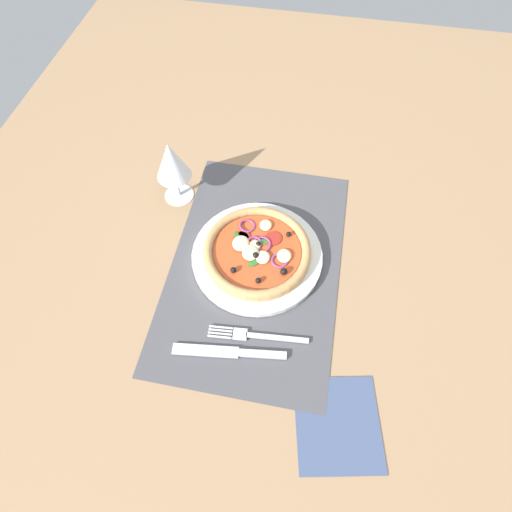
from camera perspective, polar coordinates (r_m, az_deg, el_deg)
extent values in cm
cube|color=#9E7A56|center=(83.00, -0.06, -1.73)|extent=(190.00, 140.00, 2.40)
cube|color=#4C4C51|center=(81.79, -0.06, -1.24)|extent=(51.70, 32.92, 0.40)
cylinder|color=silver|center=(81.88, -0.13, 0.07)|extent=(25.83, 25.83, 1.39)
cylinder|color=tan|center=(80.87, -0.13, 0.52)|extent=(20.95, 20.95, 1.00)
torus|color=tan|center=(80.15, -0.13, 0.85)|extent=(21.07, 21.07, 1.80)
cylinder|color=#C64C23|center=(80.32, -0.13, 0.77)|extent=(17.18, 17.18, 0.30)
ellipsoid|color=beige|center=(78.93, 0.99, -0.02)|extent=(3.03, 2.73, 0.91)
ellipsoid|color=beige|center=(80.36, -0.15, 1.50)|extent=(2.47, 2.22, 0.74)
ellipsoid|color=beige|center=(80.47, -2.12, 1.78)|extent=(3.65, 3.29, 1.10)
ellipsoid|color=beige|center=(83.10, 1.36, 4.29)|extent=(2.74, 2.47, 0.82)
ellipsoid|color=beige|center=(79.24, -0.77, 0.47)|extent=(3.59, 3.23, 1.08)
ellipsoid|color=beige|center=(79.14, 3.91, 0.04)|extent=(3.11, 2.80, 0.93)
sphere|color=black|center=(80.37, 0.13, 1.69)|extent=(1.02, 1.02, 1.02)
sphere|color=black|center=(77.10, 3.85, -2.15)|extent=(1.36, 1.36, 1.36)
sphere|color=black|center=(76.15, 0.32, -3.40)|extent=(1.09, 1.09, 1.09)
sphere|color=black|center=(78.80, -0.38, 0.13)|extent=(1.33, 1.33, 1.33)
sphere|color=black|center=(81.91, 4.53, 3.02)|extent=(1.03, 1.03, 1.03)
sphere|color=black|center=(77.31, -3.15, -1.95)|extent=(1.15, 1.15, 1.15)
torus|color=#8E3D75|center=(80.76, -0.23, 1.77)|extent=(3.22, 3.16, 1.30)
torus|color=#8E3D75|center=(83.18, -1.22, 4.18)|extent=(3.38, 3.37, 0.98)
torus|color=#8E3D75|center=(79.01, 3.33, -0.34)|extent=(3.34, 3.32, 0.74)
torus|color=#8E3D75|center=(80.61, 0.74, 1.60)|extent=(3.88, 3.88, 0.83)
cylinder|color=#A3281E|center=(80.81, -0.61, 1.69)|extent=(2.40, 2.40, 0.30)
cylinder|color=#A3281E|center=(81.59, 2.37, 2.44)|extent=(3.31, 3.31, 0.30)
cylinder|color=#A3281E|center=(81.62, -2.07, 2.48)|extent=(3.07, 3.07, 0.30)
cylinder|color=#A3281E|center=(81.89, -1.72, 2.78)|extent=(2.48, 2.48, 0.30)
ellipsoid|color=#2D6B28|center=(81.74, -2.60, 2.64)|extent=(3.13, 2.55, 0.30)
ellipsoid|color=#2D6B28|center=(78.52, -0.36, -0.84)|extent=(2.96, 2.98, 0.30)
ellipsoid|color=#2D6B28|center=(81.01, 0.86, 1.96)|extent=(2.24, 3.10, 0.30)
ellipsoid|color=#2D6B28|center=(79.94, -1.35, 0.78)|extent=(2.97, 1.78, 0.30)
cube|color=silver|center=(74.85, 2.96, -11.23)|extent=(1.82, 11.20, 0.44)
cube|color=silver|center=(75.07, -2.34, -10.73)|extent=(2.40, 2.69, 0.44)
cube|color=silver|center=(75.73, -4.86, -9.81)|extent=(0.68, 4.33, 0.44)
cube|color=silver|center=(75.51, -4.92, -10.23)|extent=(0.68, 4.33, 0.44)
cube|color=silver|center=(75.30, -4.99, -10.65)|extent=(0.68, 4.33, 0.44)
cube|color=silver|center=(75.10, -5.06, -11.08)|extent=(0.68, 4.33, 0.44)
cube|color=silver|center=(73.67, 0.91, -13.41)|extent=(2.31, 8.50, 0.62)
cube|color=silver|center=(74.48, -7.00, -12.86)|extent=(3.39, 11.76, 0.44)
cylinder|color=silver|center=(93.90, -10.55, 8.34)|extent=(6.40, 6.40, 0.40)
cylinder|color=silver|center=(91.52, -10.87, 9.63)|extent=(0.80, 0.80, 6.00)
cone|color=silver|center=(86.34, -11.66, 12.80)|extent=(7.20, 7.20, 8.50)
cone|color=#4C993D|center=(86.48, -11.63, 12.71)|extent=(6.24, 6.24, 7.30)
cube|color=#425175|center=(72.62, 11.23, -21.77)|extent=(17.38, 16.22, 0.36)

